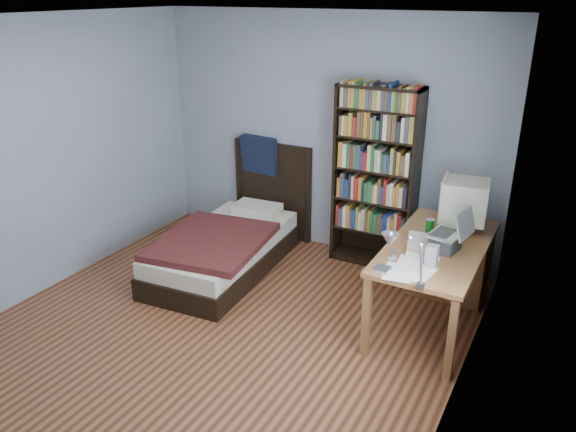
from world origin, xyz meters
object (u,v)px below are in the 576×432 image
(desk_lamp, at_px, (396,245))
(speaker, at_px, (432,256))
(laptop, at_px, (448,239))
(bed, at_px, (229,242))
(desk, at_px, (446,259))
(soda_can, at_px, (430,227))
(keyboard, at_px, (418,244))
(bookshelf, at_px, (376,178))
(crt_monitor, at_px, (463,201))

(desk_lamp, bearing_deg, speaker, 83.39)
(laptop, distance_m, bed, 2.29)
(desk, relative_size, speaker, 8.90)
(speaker, relative_size, soda_can, 1.33)
(keyboard, height_order, soda_can, soda_can)
(desk_lamp, xyz_separation_m, speaker, (0.08, 0.69, -0.36))
(keyboard, xyz_separation_m, bookshelf, (-0.72, 0.93, 0.18))
(desk_lamp, bearing_deg, laptop, 83.46)
(desk_lamp, bearing_deg, bed, 151.26)
(desk, height_order, bed, bed)
(keyboard, bearing_deg, laptop, -11.14)
(soda_can, xyz_separation_m, bed, (-2.00, -0.14, -0.53))
(soda_can, distance_m, bookshelf, 0.99)
(desk, relative_size, soda_can, 11.82)
(crt_monitor, relative_size, desk_lamp, 0.81)
(bed, bearing_deg, desk_lamp, -28.74)
(desk_lamp, xyz_separation_m, bookshelf, (-0.83, 1.94, -0.25))
(desk_lamp, bearing_deg, keyboard, 96.37)
(keyboard, relative_size, bookshelf, 0.24)
(keyboard, bearing_deg, crt_monitor, 53.40)
(crt_monitor, bearing_deg, bookshelf, 156.63)
(desk, xyz_separation_m, crt_monitor, (0.08, 0.02, 0.57))
(desk, relative_size, crt_monitor, 3.41)
(speaker, distance_m, soda_can, 0.63)
(keyboard, relative_size, bed, 0.22)
(desk_lamp, height_order, speaker, desk_lamp)
(desk, xyz_separation_m, keyboard, (-0.14, -0.50, 0.33))
(crt_monitor, relative_size, speaker, 2.61)
(bookshelf, height_order, bed, bookshelf)
(desk, relative_size, bookshelf, 0.82)
(desk, distance_m, bookshelf, 1.09)
(bed, bearing_deg, speaker, -11.94)
(desk_lamp, distance_m, speaker, 0.78)
(crt_monitor, height_order, keyboard, crt_monitor)
(desk, relative_size, bed, 0.75)
(desk, bearing_deg, speaker, -86.30)
(bookshelf, relative_size, bed, 0.91)
(desk_lamp, bearing_deg, crt_monitor, 86.03)
(soda_can, bearing_deg, desk_lamp, -85.78)
(bookshelf, bearing_deg, laptop, -44.11)
(crt_monitor, distance_m, bed, 2.35)
(crt_monitor, xyz_separation_m, bed, (-2.20, -0.39, -0.72))
(crt_monitor, height_order, bookshelf, bookshelf)
(laptop, height_order, keyboard, laptop)
(laptop, relative_size, speaker, 2.11)
(desk_lamp, xyz_separation_m, bed, (-2.09, 1.15, -0.91))
(speaker, bearing_deg, bed, 168.38)
(desk, distance_m, bed, 2.16)
(laptop, xyz_separation_m, bookshelf, (-0.95, 0.92, 0.09))
(soda_can, height_order, bookshelf, bookshelf)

